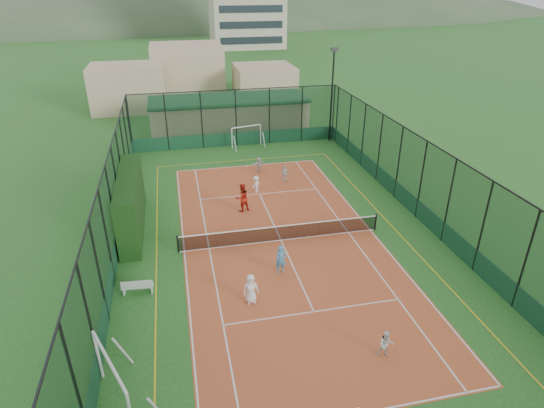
{
  "coord_description": "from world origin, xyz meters",
  "views": [
    {
      "loc": [
        -5.35,
        -21.79,
        13.5
      ],
      "look_at": [
        -0.01,
        2.35,
        1.2
      ],
      "focal_mm": 30.0,
      "sensor_mm": 36.0,
      "label": 1
    }
  ],
  "objects_px": {
    "coach": "(242,198)",
    "child_far_right": "(285,174)",
    "clubhouse": "(229,114)",
    "child_far_back": "(259,164)",
    "futsal_goal_near": "(113,384)",
    "child_near_left": "(251,289)",
    "futsal_goal_far": "(246,136)",
    "child_far_left": "(256,184)",
    "child_near_mid": "(281,259)",
    "white_bench": "(137,286)",
    "child_near_right": "(386,344)",
    "floodlight_ne": "(332,96)"
  },
  "relations": [
    {
      "from": "futsal_goal_far",
      "to": "coach",
      "type": "bearing_deg",
      "value": -113.47
    },
    {
      "from": "child_near_right",
      "to": "child_far_right",
      "type": "relative_size",
      "value": 0.94
    },
    {
      "from": "futsal_goal_near",
      "to": "child_near_left",
      "type": "xyz_separation_m",
      "value": [
        5.59,
        4.67,
        -0.36
      ]
    },
    {
      "from": "child_near_mid",
      "to": "child_far_left",
      "type": "height_order",
      "value": "child_near_mid"
    },
    {
      "from": "white_bench",
      "to": "coach",
      "type": "height_order",
      "value": "coach"
    },
    {
      "from": "child_near_right",
      "to": "child_far_back",
      "type": "bearing_deg",
      "value": 110.23
    },
    {
      "from": "floodlight_ne",
      "to": "clubhouse",
      "type": "distance_m",
      "value": 10.47
    },
    {
      "from": "coach",
      "to": "child_far_right",
      "type": "bearing_deg",
      "value": -152.62
    },
    {
      "from": "futsal_goal_far",
      "to": "child_far_right",
      "type": "height_order",
      "value": "futsal_goal_far"
    },
    {
      "from": "child_far_left",
      "to": "clubhouse",
      "type": "bearing_deg",
      "value": -129.73
    },
    {
      "from": "child_near_left",
      "to": "child_near_mid",
      "type": "height_order",
      "value": "child_near_mid"
    },
    {
      "from": "futsal_goal_near",
      "to": "child_near_right",
      "type": "height_order",
      "value": "futsal_goal_near"
    },
    {
      "from": "futsal_goal_near",
      "to": "floodlight_ne",
      "type": "bearing_deg",
      "value": -56.36
    },
    {
      "from": "clubhouse",
      "to": "futsal_goal_near",
      "type": "relative_size",
      "value": 4.42
    },
    {
      "from": "child_near_left",
      "to": "child_far_right",
      "type": "distance_m",
      "value": 14.08
    },
    {
      "from": "child_far_right",
      "to": "child_far_back",
      "type": "relative_size",
      "value": 1.11
    },
    {
      "from": "clubhouse",
      "to": "white_bench",
      "type": "height_order",
      "value": "clubhouse"
    },
    {
      "from": "child_near_mid",
      "to": "coach",
      "type": "xyz_separation_m",
      "value": [
        -0.82,
        7.22,
        0.18
      ]
    },
    {
      "from": "child_far_right",
      "to": "coach",
      "type": "height_order",
      "value": "coach"
    },
    {
      "from": "futsal_goal_near",
      "to": "child_near_mid",
      "type": "height_order",
      "value": "futsal_goal_near"
    },
    {
      "from": "white_bench",
      "to": "child_near_right",
      "type": "xyz_separation_m",
      "value": [
        9.74,
        -6.29,
        0.2
      ]
    },
    {
      "from": "futsal_goal_near",
      "to": "child_near_left",
      "type": "bearing_deg",
      "value": -73.91
    },
    {
      "from": "white_bench",
      "to": "child_far_back",
      "type": "xyz_separation_m",
      "value": [
        8.55,
        13.81,
        0.17
      ]
    },
    {
      "from": "child_near_left",
      "to": "child_far_right",
      "type": "bearing_deg",
      "value": 65.57
    },
    {
      "from": "clubhouse",
      "to": "white_bench",
      "type": "distance_m",
      "value": 26.48
    },
    {
      "from": "clubhouse",
      "to": "child_near_right",
      "type": "relative_size",
      "value": 12.56
    },
    {
      "from": "child_far_back",
      "to": "coach",
      "type": "distance_m",
      "value": 6.79
    },
    {
      "from": "child_near_mid",
      "to": "child_near_right",
      "type": "bearing_deg",
      "value": -64.74
    },
    {
      "from": "floodlight_ne",
      "to": "child_far_left",
      "type": "xyz_separation_m",
      "value": [
        -8.77,
        -9.83,
        -3.51
      ]
    },
    {
      "from": "child_far_right",
      "to": "futsal_goal_near",
      "type": "bearing_deg",
      "value": 61.9
    },
    {
      "from": "floodlight_ne",
      "to": "child_near_mid",
      "type": "bearing_deg",
      "value": -115.41
    },
    {
      "from": "child_far_right",
      "to": "child_far_back",
      "type": "height_order",
      "value": "child_far_right"
    },
    {
      "from": "child_near_right",
      "to": "child_far_right",
      "type": "distance_m",
      "value": 17.69
    },
    {
      "from": "child_near_left",
      "to": "child_far_left",
      "type": "bearing_deg",
      "value": 74.08
    },
    {
      "from": "child_near_mid",
      "to": "white_bench",
      "type": "bearing_deg",
      "value": -175.36
    },
    {
      "from": "child_far_left",
      "to": "coach",
      "type": "distance_m",
      "value": 2.97
    },
    {
      "from": "child_far_left",
      "to": "coach",
      "type": "height_order",
      "value": "coach"
    },
    {
      "from": "clubhouse",
      "to": "child_far_back",
      "type": "bearing_deg",
      "value": -86.26
    },
    {
      "from": "child_far_back",
      "to": "coach",
      "type": "bearing_deg",
      "value": 50.47
    },
    {
      "from": "futsal_goal_near",
      "to": "child_near_left",
      "type": "relative_size",
      "value": 2.32
    },
    {
      "from": "clubhouse",
      "to": "coach",
      "type": "relative_size",
      "value": 8.12
    },
    {
      "from": "floodlight_ne",
      "to": "futsal_goal_near",
      "type": "height_order",
      "value": "floodlight_ne"
    },
    {
      "from": "clubhouse",
      "to": "floodlight_ne",
      "type": "bearing_deg",
      "value": -32.12
    },
    {
      "from": "futsal_goal_far",
      "to": "child_near_left",
      "type": "bearing_deg",
      "value": -111.72
    },
    {
      "from": "child_near_right",
      "to": "white_bench",
      "type": "bearing_deg",
      "value": 163.97
    },
    {
      "from": "clubhouse",
      "to": "coach",
      "type": "xyz_separation_m",
      "value": [
        -1.56,
        -17.84,
        -0.63
      ]
    },
    {
      "from": "child_far_right",
      "to": "coach",
      "type": "relative_size",
      "value": 0.69
    },
    {
      "from": "coach",
      "to": "futsal_goal_far",
      "type": "bearing_deg",
      "value": -119.51
    },
    {
      "from": "child_far_left",
      "to": "child_near_right",
      "type": "bearing_deg",
      "value": 58.26
    },
    {
      "from": "futsal_goal_far",
      "to": "child_far_back",
      "type": "bearing_deg",
      "value": -103.28
    }
  ]
}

